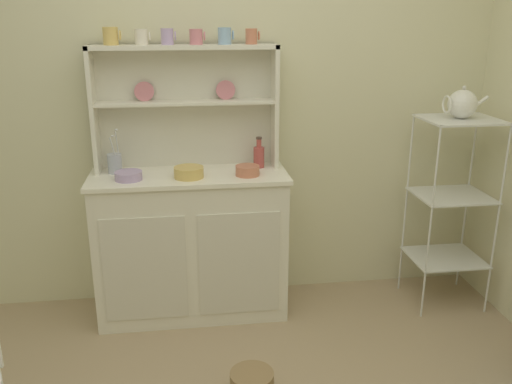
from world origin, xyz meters
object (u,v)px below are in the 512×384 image
(hutch_shelf_unit, at_px, (186,97))
(bakers_rack, at_px, (452,191))
(jam_bottle, at_px, (259,156))
(utensil_jar, at_px, (115,163))
(cup_gold_0, at_px, (111,36))
(porcelain_teapot, at_px, (462,104))
(bowl_mixing_large, at_px, (129,176))
(hutch_cabinet, at_px, (192,243))

(hutch_shelf_unit, xyz_separation_m, bakers_rack, (1.55, -0.25, -0.55))
(jam_bottle, height_order, utensil_jar, utensil_jar)
(hutch_shelf_unit, distance_m, cup_gold_0, 0.51)
(cup_gold_0, relative_size, jam_bottle, 0.52)
(bakers_rack, distance_m, porcelain_teapot, 0.52)
(bakers_rack, height_order, utensil_jar, bakers_rack)
(hutch_shelf_unit, height_order, jam_bottle, hutch_shelf_unit)
(hutch_shelf_unit, distance_m, jam_bottle, 0.54)
(cup_gold_0, bearing_deg, bakers_rack, -6.05)
(bowl_mixing_large, bearing_deg, cup_gold_0, 106.50)
(hutch_shelf_unit, distance_m, porcelain_teapot, 1.57)
(bowl_mixing_large, height_order, porcelain_teapot, porcelain_teapot)
(hutch_cabinet, xyz_separation_m, utensil_jar, (-0.41, 0.08, 0.48))
(hutch_shelf_unit, height_order, bakers_rack, hutch_shelf_unit)
(cup_gold_0, relative_size, bowl_mixing_large, 0.64)
(jam_bottle, relative_size, utensil_jar, 0.71)
(cup_gold_0, distance_m, utensil_jar, 0.69)
(hutch_shelf_unit, relative_size, bowl_mixing_large, 7.03)
(jam_bottle, distance_m, porcelain_teapot, 1.19)
(bowl_mixing_large, distance_m, jam_bottle, 0.76)
(cup_gold_0, xyz_separation_m, utensil_jar, (-0.03, -0.04, -0.69))
(bowl_mixing_large, bearing_deg, utensil_jar, 119.80)
(hutch_cabinet, distance_m, porcelain_teapot, 1.74)
(utensil_jar, bearing_deg, cup_gold_0, 57.66)
(hutch_shelf_unit, height_order, utensil_jar, hutch_shelf_unit)
(porcelain_teapot, bearing_deg, cup_gold_0, 173.94)
(hutch_shelf_unit, relative_size, porcelain_teapot, 4.09)
(jam_bottle, bearing_deg, utensil_jar, -179.38)
(bowl_mixing_large, relative_size, jam_bottle, 0.82)
(hutch_shelf_unit, bearing_deg, cup_gold_0, -173.74)
(hutch_shelf_unit, bearing_deg, bowl_mixing_large, -143.86)
(bowl_mixing_large, relative_size, porcelain_teapot, 0.58)
(bakers_rack, relative_size, utensil_jar, 4.58)
(hutch_cabinet, bearing_deg, bowl_mixing_large, -167.31)
(bowl_mixing_large, bearing_deg, jam_bottle, 12.21)
(hutch_cabinet, bearing_deg, cup_gold_0, 162.31)
(utensil_jar, distance_m, porcelain_teapot, 1.99)
(bakers_rack, bearing_deg, bowl_mixing_large, 179.71)
(hutch_cabinet, xyz_separation_m, cup_gold_0, (-0.38, 0.12, 1.17))
(bakers_rack, xyz_separation_m, utensil_jar, (-1.96, 0.16, 0.20))
(porcelain_teapot, bearing_deg, hutch_cabinet, 176.94)
(bakers_rack, height_order, porcelain_teapot, porcelain_teapot)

